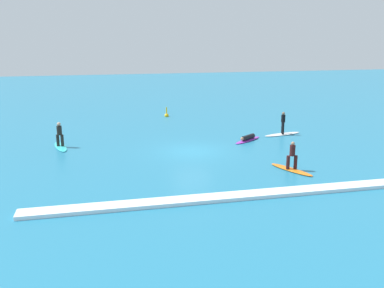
{
  "coord_description": "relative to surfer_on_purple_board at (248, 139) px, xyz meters",
  "views": [
    {
      "loc": [
        -5.97,
        -26.46,
        7.48
      ],
      "look_at": [
        0.0,
        0.0,
        0.5
      ],
      "focal_mm": 39.34,
      "sensor_mm": 36.0,
      "label": 1
    }
  ],
  "objects": [
    {
      "name": "surfer_on_white_board",
      "position": [
        3.33,
        1.26,
        0.25
      ],
      "size": [
        3.35,
        1.48,
        1.8
      ],
      "rotation": [
        0.0,
        0.0,
        3.38
      ],
      "color": "white",
      "rests_on": "ground_plane"
    },
    {
      "name": "surfer_on_purple_board",
      "position": [
        0.0,
        0.0,
        0.0
      ],
      "size": [
        2.75,
        2.26,
        0.44
      ],
      "rotation": [
        0.0,
        0.0,
        3.78
      ],
      "color": "purple",
      "rests_on": "ground_plane"
    },
    {
      "name": "surfer_on_teal_board",
      "position": [
        -13.31,
        1.09,
        0.29
      ],
      "size": [
        1.34,
        3.09,
        1.76
      ],
      "rotation": [
        0.0,
        0.0,
        1.79
      ],
      "color": "#33C6CC",
      "rests_on": "ground_plane"
    },
    {
      "name": "wave_crest",
      "position": [
        -4.64,
        -10.57,
        -0.07
      ],
      "size": [
        19.34,
        0.9,
        0.18
      ],
      "primitive_type": "cube",
      "color": "white",
      "rests_on": "ground_plane"
    },
    {
      "name": "marker_buoy",
      "position": [
        -4.27,
        10.76,
        -0.0
      ],
      "size": [
        0.41,
        0.41,
        1.0
      ],
      "color": "yellow",
      "rests_on": "ground_plane"
    },
    {
      "name": "surfer_on_orange_board",
      "position": [
        0.01,
        -7.24,
        0.24
      ],
      "size": [
        1.78,
        2.96,
        1.7
      ],
      "rotation": [
        0.0,
        0.0,
        2.0
      ],
      "color": "orange",
      "rests_on": "ground_plane"
    },
    {
      "name": "ground_plane",
      "position": [
        -4.64,
        -1.94,
        -0.16
      ],
      "size": [
        120.0,
        120.0,
        0.0
      ],
      "primitive_type": "plane",
      "color": "teal",
      "rests_on": "ground"
    }
  ]
}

